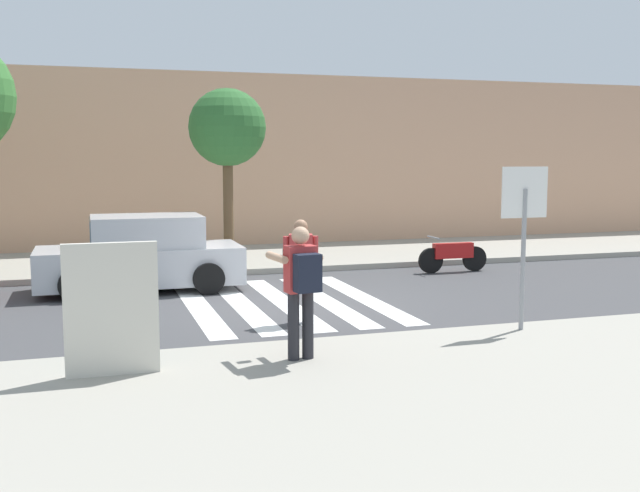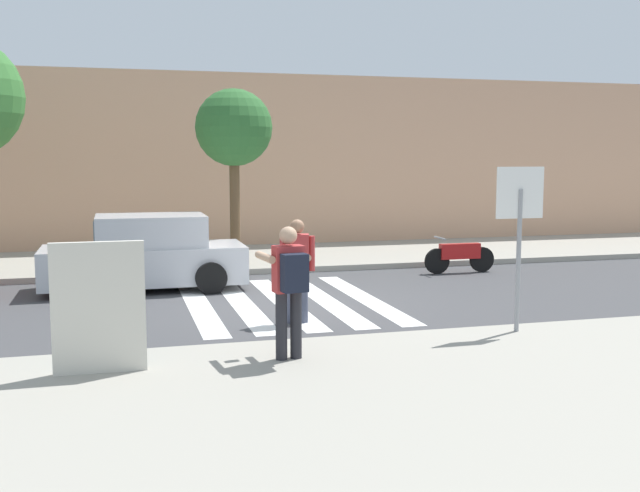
{
  "view_description": "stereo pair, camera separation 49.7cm",
  "coord_description": "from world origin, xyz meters",
  "px_view_note": "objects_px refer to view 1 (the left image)",
  "views": [
    {
      "loc": [
        -3.52,
        -13.33,
        2.75
      ],
      "look_at": [
        0.6,
        -0.2,
        1.1
      ],
      "focal_mm": 42.0,
      "sensor_mm": 36.0,
      "label": 1
    },
    {
      "loc": [
        -3.04,
        -13.47,
        2.75
      ],
      "look_at": [
        0.6,
        -0.2,
        1.1
      ],
      "focal_mm": 42.0,
      "sensor_mm": 36.0,
      "label": 2
    }
  ],
  "objects_px": {
    "stop_sign": "(524,212)",
    "parked_car_silver": "(142,256)",
    "pedestrian_crossing": "(301,265)",
    "photographer_with_backpack": "(301,281)",
    "street_tree_center": "(227,129)",
    "motorcycle": "(453,255)",
    "advertising_board": "(111,309)"
  },
  "relations": [
    {
      "from": "stop_sign",
      "to": "parked_car_silver",
      "type": "distance_m",
      "value": 7.95
    },
    {
      "from": "pedestrian_crossing",
      "to": "parked_car_silver",
      "type": "distance_m",
      "value": 4.52
    },
    {
      "from": "photographer_with_backpack",
      "to": "parked_car_silver",
      "type": "distance_m",
      "value": 6.75
    },
    {
      "from": "parked_car_silver",
      "to": "street_tree_center",
      "type": "distance_m",
      "value": 3.98
    },
    {
      "from": "pedestrian_crossing",
      "to": "motorcycle",
      "type": "bearing_deg",
      "value": 40.14
    },
    {
      "from": "stop_sign",
      "to": "motorcycle",
      "type": "height_order",
      "value": "stop_sign"
    },
    {
      "from": "motorcycle",
      "to": "advertising_board",
      "type": "distance_m",
      "value": 10.58
    },
    {
      "from": "parked_car_silver",
      "to": "motorcycle",
      "type": "relative_size",
      "value": 2.33
    },
    {
      "from": "stop_sign",
      "to": "advertising_board",
      "type": "xyz_separation_m",
      "value": [
        -5.99,
        -0.6,
        -0.99
      ]
    },
    {
      "from": "motorcycle",
      "to": "street_tree_center",
      "type": "height_order",
      "value": "street_tree_center"
    },
    {
      "from": "photographer_with_backpack",
      "to": "street_tree_center",
      "type": "xyz_separation_m",
      "value": [
        0.65,
        8.57,
        2.22
      ]
    },
    {
      "from": "photographer_with_backpack",
      "to": "advertising_board",
      "type": "distance_m",
      "value": 2.36
    },
    {
      "from": "parked_car_silver",
      "to": "motorcycle",
      "type": "distance_m",
      "value": 7.27
    },
    {
      "from": "stop_sign",
      "to": "pedestrian_crossing",
      "type": "xyz_separation_m",
      "value": [
        -2.89,
        2.03,
        -0.96
      ]
    },
    {
      "from": "stop_sign",
      "to": "parked_car_silver",
      "type": "bearing_deg",
      "value": 131.11
    },
    {
      "from": "stop_sign",
      "to": "photographer_with_backpack",
      "type": "bearing_deg",
      "value": -170.09
    },
    {
      "from": "stop_sign",
      "to": "photographer_with_backpack",
      "type": "xyz_separation_m",
      "value": [
        -3.64,
        -0.64,
        -0.76
      ]
    },
    {
      "from": "photographer_with_backpack",
      "to": "parked_car_silver",
      "type": "bearing_deg",
      "value": 103.13
    },
    {
      "from": "parked_car_silver",
      "to": "street_tree_center",
      "type": "height_order",
      "value": "street_tree_center"
    },
    {
      "from": "photographer_with_backpack",
      "to": "pedestrian_crossing",
      "type": "relative_size",
      "value": 1.0
    },
    {
      "from": "parked_car_silver",
      "to": "advertising_board",
      "type": "distance_m",
      "value": 6.58
    },
    {
      "from": "stop_sign",
      "to": "photographer_with_backpack",
      "type": "height_order",
      "value": "stop_sign"
    },
    {
      "from": "motorcycle",
      "to": "street_tree_center",
      "type": "xyz_separation_m",
      "value": [
        -5.08,
        1.71,
        2.97
      ]
    },
    {
      "from": "stop_sign",
      "to": "motorcycle",
      "type": "xyz_separation_m",
      "value": [
        2.09,
        6.22,
        -1.52
      ]
    },
    {
      "from": "motorcycle",
      "to": "photographer_with_backpack",
      "type": "bearing_deg",
      "value": -129.85
    },
    {
      "from": "motorcycle",
      "to": "advertising_board",
      "type": "relative_size",
      "value": 1.1
    },
    {
      "from": "motorcycle",
      "to": "pedestrian_crossing",
      "type": "bearing_deg",
      "value": -139.86
    },
    {
      "from": "pedestrian_crossing",
      "to": "motorcycle",
      "type": "height_order",
      "value": "pedestrian_crossing"
    },
    {
      "from": "stop_sign",
      "to": "street_tree_center",
      "type": "height_order",
      "value": "street_tree_center"
    },
    {
      "from": "pedestrian_crossing",
      "to": "parked_car_silver",
      "type": "relative_size",
      "value": 0.42
    },
    {
      "from": "stop_sign",
      "to": "parked_car_silver",
      "type": "xyz_separation_m",
      "value": [
        -5.17,
        5.92,
        -1.2
      ]
    },
    {
      "from": "photographer_with_backpack",
      "to": "parked_car_silver",
      "type": "xyz_separation_m",
      "value": [
        -1.53,
        6.56,
        -0.44
      ]
    }
  ]
}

